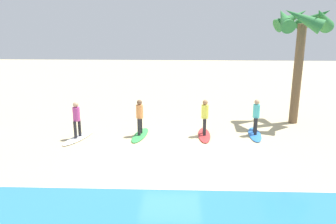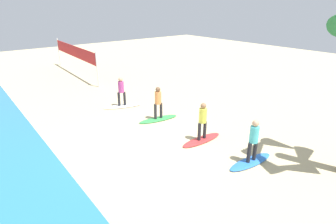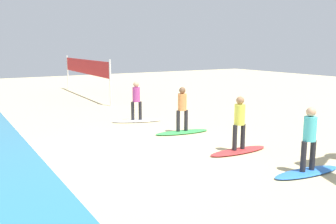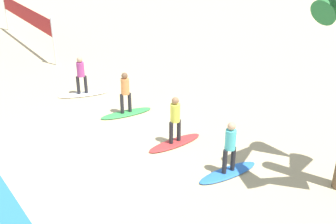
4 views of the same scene
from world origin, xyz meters
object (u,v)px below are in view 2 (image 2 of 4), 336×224
surfboard_blue (251,162)px  surfer_green (158,101)px  surfer_red (203,119)px  surfboard_red (202,140)px  surfer_blue (254,138)px  surfer_white (121,89)px  volleyball_net (74,53)px  surfboard_green (158,119)px  surfboard_white (122,106)px

surfboard_blue → surfer_green: size_ratio=1.28×
surfer_red → surfboard_red: bearing=-90.0°
surfboard_blue → surfer_blue: (0.00, 0.00, 0.99)m
surfer_white → volleyball_net: size_ratio=0.18×
surfer_blue → surfboard_red: 2.58m
surfboard_green → surfboard_red: bearing=101.1°
surfboard_white → surfer_white: surfer_white is taller
surfboard_blue → surfboard_green: same height
surfer_blue → surfer_green: same height
surfer_blue → volleyball_net: size_ratio=0.18×
surfboard_green → volleyball_net: bearing=-82.6°
surfboard_green → volleyball_net: (11.77, -0.35, 1.74)m
surfboard_white → surfer_white: size_ratio=1.28×
surfboard_red → surfer_red: 0.99m
surfer_blue → surfer_white: 8.17m
surfboard_blue → surfer_white: 8.23m
volleyball_net → surfboard_white: bearing=174.6°
surfboard_red → surfboard_blue: bearing=95.1°
surfer_blue → volleyball_net: 17.14m
surfboard_blue → surfer_blue: surfer_blue is taller
surfboard_white → volleyball_net: size_ratio=0.23×
surfboard_red → surfboard_green: same height
surfboard_blue → surfboard_green: bearing=-82.3°
surfer_blue → surfboard_red: (2.37, 0.18, -0.99)m
surfboard_red → surfboard_white: same height
surfer_red → surfboard_green: bearing=2.0°
surfer_white → surfboard_green: bearing=-169.6°
surfer_blue → surfboard_green: size_ratio=0.78×
surfboard_red → surfboard_green: (2.98, 0.10, 0.00)m
surfboard_blue → surfer_blue: size_ratio=1.28×
surfer_blue → surfer_red: size_ratio=1.00×
surfer_blue → surfer_green: bearing=3.1°
surfboard_green → surfer_white: bearing=-70.5°
surfer_green → surfboard_green: bearing=0.0°
surfer_blue → surfer_white: size_ratio=1.00×
surfboard_blue → surfer_green: 5.45m
surfer_red → volleyball_net: size_ratio=0.18×
surfboard_blue → surfboard_red: 2.38m
surfboard_white → surfer_white: 0.99m
surfboard_red → surfer_white: size_ratio=1.28×
surfboard_red → surfer_white: surfer_white is taller
surfer_white → volleyball_net: volleyball_net is taller
surfer_red → surfboard_green: 3.14m
surfboard_green → surfer_green: bearing=99.1°
surfer_green → surfer_white: size_ratio=1.00×
surfboard_green → surfer_blue: bearing=102.2°
surfboard_red → surfboard_green: size_ratio=1.00×
surfer_blue → surfboard_white: (8.13, 0.80, -0.99)m
surfer_green → surfboard_white: surfer_green is taller
surfboard_red → surfer_green: 3.14m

